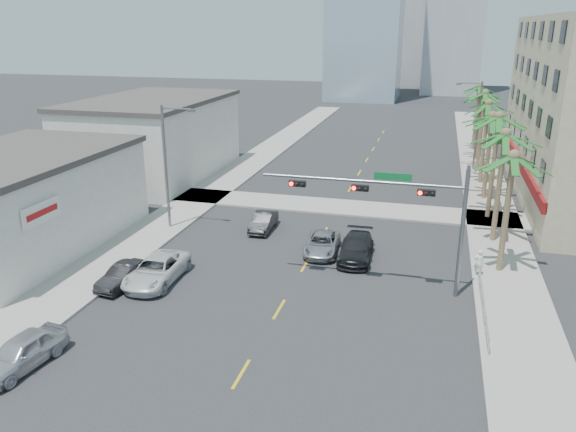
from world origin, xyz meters
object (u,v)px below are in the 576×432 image
Objects in this scene: traffic_signal_mast at (402,205)px; car_parked_near at (22,352)px; car_lane_left at (263,221)px; car_lane_center at (322,244)px; car_parked_far at (157,270)px; car_parked_mid at (124,275)px; pedestrian at (479,262)px; car_lane_right at (356,248)px.

car_parked_near is (-15.18, -11.88, -4.33)m from traffic_signal_mast.
traffic_signal_mast reaches higher than car_parked_near.
car_lane_left is 5.94m from car_lane_center.
car_parked_far is 1.17× the size of car_lane_center.
car_parked_near is at bearing -106.68° from car_lane_left.
car_parked_near reaches higher than car_parked_mid.
pedestrian is (19.70, 6.42, 0.32)m from car_parked_mid.
car_parked_mid is 20.72m from pedestrian.
car_lane_right is (7.32, -3.63, 0.08)m from car_lane_left.
car_lane_left is at bearing 143.79° from car_lane_center.
car_parked_near is at bearing 23.37° from pedestrian.
car_lane_left is at bearing -30.73° from pedestrian.
pedestrian reaches higher than car_lane_left.
traffic_signal_mast reaches higher than car_parked_mid.
car_parked_near is 0.96× the size of car_lane_center.
car_lane_right is at bearing 126.76° from traffic_signal_mast.
car_parked_far is 1.07× the size of car_lane_right.
car_parked_far is at bearing -144.70° from car_lane_center.
car_parked_far is 3.32× the size of pedestrian.
car_parked_far is (1.60, 9.36, -0.00)m from car_parked_near.
car_lane_right is at bearing 38.20° from car_parked_mid.
traffic_signal_mast is 6.79m from pedestrian.
car_parked_near is 1.11× the size of car_lane_left.
car_parked_mid is (0.00, 8.42, -0.11)m from car_parked_near.
car_parked_mid is at bearing 4.44° from pedestrian.
traffic_signal_mast is 2.86× the size of car_lane_left.
car_lane_center is 2.82× the size of pedestrian.
car_parked_far is (-13.58, -2.52, -4.33)m from traffic_signal_mast.
car_lane_center is at bearing 66.19° from car_parked_near.
car_parked_near is 0.82× the size of car_parked_far.
car_parked_far is 12.46m from car_lane_right.
car_lane_left is at bearing 83.45° from car_parked_near.
car_parked_near is 19.98m from car_lane_right.
car_parked_mid is at bearing -145.96° from car_lane_center.
car_parked_mid is 0.85× the size of car_lane_center.
traffic_signal_mast reaches higher than pedestrian.
car_parked_mid is at bearing -116.71° from car_lane_left.
car_lane_right is (-2.89, 3.87, -4.34)m from traffic_signal_mast.
car_parked_far reaches higher than car_lane_left.
traffic_signal_mast is 7.00× the size of pedestrian.
car_parked_far is at bearing -151.34° from car_lane_right.
car_parked_mid is at bearing -150.77° from car_parked_far.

